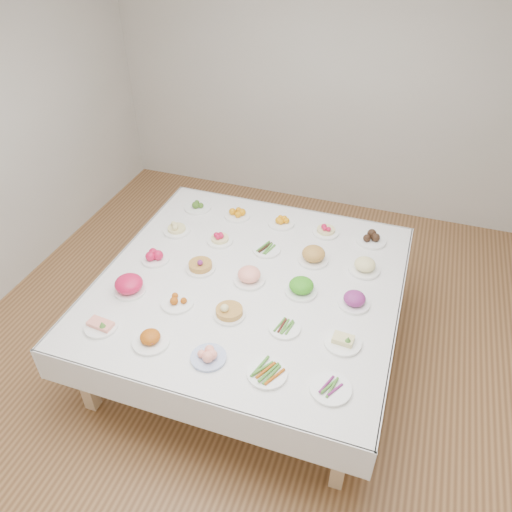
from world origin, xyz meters
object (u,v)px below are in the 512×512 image
(dish_12, at_px, (249,275))
(dish_0, at_px, (100,323))
(display_table, at_px, (250,287))
(dish_24, at_px, (372,237))

(dish_12, bearing_deg, dish_0, -135.31)
(display_table, height_order, dish_12, dish_12)
(display_table, distance_m, dish_0, 1.13)
(dish_0, bearing_deg, display_table, 44.90)
(display_table, bearing_deg, dish_12, -97.31)
(dish_0, xyz_separation_m, dish_12, (0.80, 0.79, 0.02))
(dish_0, xyz_separation_m, dish_24, (1.59, 1.60, 0.00))
(display_table, distance_m, dish_24, 1.14)
(dish_24, bearing_deg, dish_12, -134.45)
(dish_12, height_order, dish_24, dish_12)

